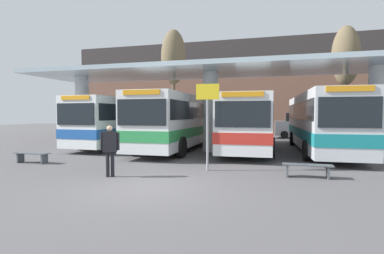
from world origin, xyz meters
The scene contains 14 objects.
ground_plane centered at (0.00, 0.00, 0.00)m, with size 100.00×100.00×0.00m, color #565456.
townhouse_backdrop centered at (0.00, 25.06, 6.02)m, with size 40.00×0.58×10.36m.
station_canopy centered at (0.00, 8.97, 4.13)m, with size 22.35×5.98×4.85m.
transit_bus_left_bay centered at (-6.26, 10.83, 1.78)m, with size 3.19×11.09×3.20m.
transit_bus_center_bay centered at (-2.16, 9.26, 1.85)m, with size 2.90×10.57×3.30m.
transit_bus_right_bay centered at (2.14, 10.57, 1.78)m, with size 3.06×11.91×3.18m.
transit_bus_far_right_bay centered at (6.18, 10.47, 1.84)m, with size 3.02×12.21×3.30m.
waiting_bench_near_pillar centered at (-6.79, 2.68, 0.34)m, with size 1.63×0.44×0.46m.
waiting_bench_mid_platform centered at (4.74, 2.68, 0.34)m, with size 1.65×0.44×0.46m.
info_sign_platform centered at (1.14, 3.06, 2.37)m, with size 0.90×0.09×3.35m.
pedestrian_waiting centered at (-1.87, 0.99, 1.09)m, with size 0.64×0.44×1.79m.
poplar_tree_behind_left centered at (8.53, 15.64, 6.21)m, with size 1.94×1.94×8.54m.
poplar_tree_behind_right centered at (-5.04, 16.99, 7.15)m, with size 2.18×2.18×9.64m.
parked_car_street centered at (5.79, 20.96, 1.10)m, with size 4.26×2.02×2.30m.
Camera 1 is at (3.64, -8.23, 2.18)m, focal length 28.00 mm.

